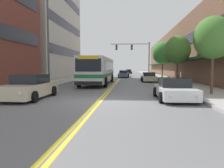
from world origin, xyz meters
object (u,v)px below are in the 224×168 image
object	(u,v)px
city_bus	(98,69)
street_tree_right_near	(213,38)
car_silver_parked_left_near	(94,75)
car_beige_parked_right_mid	(149,77)
street_lamp_left_near	(52,31)
car_champagne_parked_left_far	(30,88)
car_charcoal_moving_lead	(124,73)
street_tree_right_far	(163,53)
car_red_parked_left_mid	(100,74)
car_black_moving_third	(129,72)
car_white_parked_right_foreground	(174,90)
car_slate_blue_moving_second	(124,74)
traffic_signal_mast	(136,52)
fire_hydrant	(169,80)
street_tree_right_mid	(178,50)

from	to	relation	value
city_bus	street_tree_right_near	xyz separation A→B (m)	(8.93, -9.98, 2.13)
car_silver_parked_left_near	car_beige_parked_right_mid	xyz separation A→B (m)	(8.60, -7.27, -0.01)
car_silver_parked_left_near	street_lamp_left_near	xyz separation A→B (m)	(-0.63, -18.43, 4.42)
car_champagne_parked_left_far	street_lamp_left_near	xyz separation A→B (m)	(-0.63, 5.74, 4.34)
car_charcoal_moving_lead	street_lamp_left_near	xyz separation A→B (m)	(-5.49, -29.56, 4.40)
city_bus	car_charcoal_moving_lead	world-z (taller)	city_bus
car_silver_parked_left_near	street_tree_right_far	size ratio (longest dim) A/B	0.68
car_red_parked_left_mid	car_black_moving_third	xyz separation A→B (m)	(5.79, 22.45, 0.02)
car_red_parked_left_mid	car_black_moving_third	world-z (taller)	car_black_moving_third
car_white_parked_right_foreground	car_slate_blue_moving_second	bearing A→B (deg)	97.57
traffic_signal_mast	street_tree_right_near	size ratio (longest dim) A/B	1.41
traffic_signal_mast	street_tree_right_near	distance (m)	25.97
car_black_moving_third	car_slate_blue_moving_second	bearing A→B (deg)	-91.87
car_champagne_parked_left_far	fire_hydrant	bearing A→B (deg)	47.97
car_charcoal_moving_lead	car_black_moving_third	xyz separation A→B (m)	(0.85, 18.70, 0.01)
car_champagne_parked_left_far	car_charcoal_moving_lead	xyz separation A→B (m)	(4.86, 35.30, -0.06)
car_beige_parked_right_mid	traffic_signal_mast	bearing A→B (deg)	97.89
street_tree_right_far	car_silver_parked_left_near	bearing A→B (deg)	-172.05
car_silver_parked_left_near	street_tree_right_far	xyz separation A→B (m)	(11.66, 1.63, 3.76)
street_tree_right_near	car_charcoal_moving_lead	bearing A→B (deg)	101.14
car_slate_blue_moving_second	street_tree_right_mid	distance (m)	16.56
car_silver_parked_left_near	car_white_parked_right_foreground	world-z (taller)	car_white_parked_right_foreground
city_bus	street_tree_right_far	distance (m)	16.75
car_beige_parked_right_mid	street_lamp_left_near	bearing A→B (deg)	-129.62
car_slate_blue_moving_second	fire_hydrant	world-z (taller)	car_slate_blue_moving_second
car_red_parked_left_mid	car_charcoal_moving_lead	bearing A→B (deg)	37.19
city_bus	street_lamp_left_near	xyz separation A→B (m)	(-3.09, -6.31, 3.35)
car_champagne_parked_left_far	street_tree_right_mid	bearing A→B (deg)	49.79
car_slate_blue_moving_second	car_black_moving_third	world-z (taller)	car_slate_blue_moving_second
car_slate_blue_moving_second	street_tree_right_mid	xyz separation A→B (m)	(6.78, -14.74, 3.33)
car_slate_blue_moving_second	fire_hydrant	bearing A→B (deg)	-72.51
traffic_signal_mast	car_beige_parked_right_mid	bearing A→B (deg)	-82.11
car_silver_parked_left_near	street_tree_right_mid	world-z (taller)	street_tree_right_mid
car_silver_parked_left_near	car_black_moving_third	world-z (taller)	car_black_moving_third
street_tree_right_mid	car_slate_blue_moving_second	bearing A→B (deg)	114.70
car_beige_parked_right_mid	traffic_signal_mast	size ratio (longest dim) A/B	0.68
car_slate_blue_moving_second	fire_hydrant	size ratio (longest dim) A/B	5.26
city_bus	street_tree_right_mid	world-z (taller)	street_tree_right_mid
car_slate_blue_moving_second	street_tree_right_far	size ratio (longest dim) A/B	0.74
car_beige_parked_right_mid	car_black_moving_third	xyz separation A→B (m)	(-2.89, 37.11, 0.05)
street_lamp_left_near	car_silver_parked_left_near	bearing A→B (deg)	88.04
car_red_parked_left_mid	car_charcoal_moving_lead	world-z (taller)	car_charcoal_moving_lead
fire_hydrant	car_red_parked_left_mid	bearing A→B (deg)	117.21
car_slate_blue_moving_second	street_lamp_left_near	distance (m)	23.86
car_black_moving_third	street_tree_right_mid	distance (m)	40.78
car_silver_parked_left_near	car_white_parked_right_foreground	distance (m)	25.41
traffic_signal_mast	city_bus	bearing A→B (deg)	-106.57
car_white_parked_right_foreground	street_tree_right_mid	size ratio (longest dim) A/B	0.81
car_beige_parked_right_mid	city_bus	bearing A→B (deg)	-141.76
street_tree_right_near	street_tree_right_mid	distance (m)	11.72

